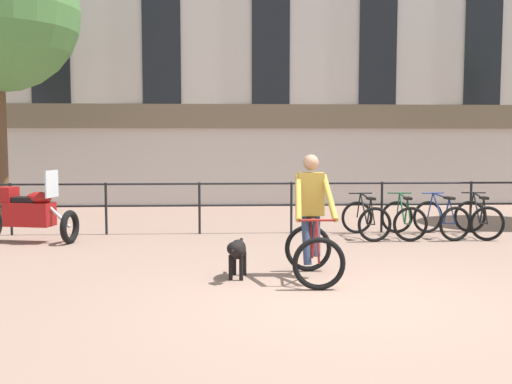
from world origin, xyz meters
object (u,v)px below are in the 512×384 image
dog (237,251)px  parked_motorcycle (29,212)px  parked_bicycle_mid_left (403,219)px  parked_bicycle_far_end (478,219)px  cyclist_with_bike (312,223)px  parked_bicycle_near_lamp (366,219)px  parked_bicycle_mid_right (441,219)px

dog → parked_motorcycle: parked_motorcycle is taller
parked_bicycle_mid_left → dog: bearing=47.9°
parked_bicycle_far_end → cyclist_with_bike: bearing=47.1°
dog → parked_bicycle_near_lamp: 4.25m
parked_bicycle_mid_right → parked_bicycle_near_lamp: bearing=-9.1°
cyclist_with_bike → parked_bicycle_mid_left: size_ratio=1.49×
cyclist_with_bike → parked_bicycle_mid_left: 4.10m
cyclist_with_bike → parked_bicycle_mid_right: cyclist_with_bike is taller
parked_bicycle_near_lamp → parked_bicycle_mid_right: same height
parked_motorcycle → parked_bicycle_mid_left: bearing=-75.5°
parked_bicycle_mid_left → parked_bicycle_mid_right: 0.75m
parked_motorcycle → parked_bicycle_mid_left: parked_motorcycle is taller
parked_bicycle_far_end → parked_motorcycle: bearing=7.0°
parked_bicycle_near_lamp → parked_bicycle_far_end: same height
parked_motorcycle → parked_bicycle_far_end: size_ratio=1.54×
parked_bicycle_mid_right → parked_bicycle_far_end: same height
dog → parked_bicycle_mid_left: parked_bicycle_mid_left is taller
cyclist_with_bike → dog: (-1.03, 0.00, -0.38)m
cyclist_with_bike → parked_bicycle_near_lamp: cyclist_with_bike is taller
dog → parked_bicycle_far_end: bearing=44.9°
cyclist_with_bike → parked_bicycle_mid_left: bearing=56.5°
parked_bicycle_mid_left → parked_bicycle_far_end: 1.50m
dog → parked_motorcycle: 4.94m
parked_bicycle_mid_right → parked_bicycle_far_end: (0.75, -0.00, 0.00)m
parked_bicycle_mid_right → parked_bicycle_far_end: bearing=170.9°
parked_bicycle_mid_left → parked_bicycle_near_lamp: bearing=2.7°
parked_motorcycle → parked_bicycle_near_lamp: parked_motorcycle is taller
parked_bicycle_near_lamp → parked_bicycle_far_end: (2.25, 0.00, -0.00)m
dog → parked_bicycle_far_end: parked_bicycle_far_end is taller
dog → parked_bicycle_far_end: size_ratio=0.74×
cyclist_with_bike → parked_bicycle_far_end: bearing=42.4°
parked_motorcycle → parked_bicycle_mid_right: parked_motorcycle is taller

